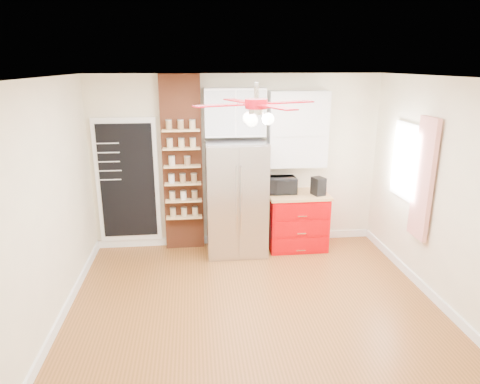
{
  "coord_description": "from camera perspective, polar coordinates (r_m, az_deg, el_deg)",
  "views": [
    {
      "loc": [
        -0.68,
        -4.54,
        2.84
      ],
      "look_at": [
        -0.07,
        0.9,
        1.19
      ],
      "focal_mm": 32.0,
      "sensor_mm": 36.0,
      "label": 1
    }
  ],
  "objects": [
    {
      "name": "chalkboard",
      "position": [
        6.8,
        -14.76,
        1.4
      ],
      "size": [
        0.95,
        0.05,
        1.95
      ],
      "color": "white",
      "rests_on": "wall_back"
    },
    {
      "name": "wall_left",
      "position": [
        5.03,
        -24.26,
        -1.99
      ],
      "size": [
        0.02,
        4.0,
        2.7
      ],
      "primitive_type": "cube",
      "color": "beige",
      "rests_on": "floor"
    },
    {
      "name": "window",
      "position": [
        6.3,
        21.37,
        3.8
      ],
      "size": [
        0.04,
        0.75,
        1.05
      ],
      "primitive_type": "cube",
      "color": "white",
      "rests_on": "wall_right"
    },
    {
      "name": "upper_glass_cabinet",
      "position": [
        6.43,
        -0.71,
        10.62
      ],
      "size": [
        0.9,
        0.35,
        0.7
      ],
      "primitive_type": "cube",
      "color": "white",
      "rests_on": "wall_back"
    },
    {
      "name": "wall_back",
      "position": [
        6.74,
        -0.41,
        4.0
      ],
      "size": [
        4.5,
        0.02,
        2.7
      ],
      "primitive_type": "cube",
      "color": "beige",
      "rests_on": "floor"
    },
    {
      "name": "canister_left",
      "position": [
        6.7,
        11.0,
        0.22
      ],
      "size": [
        0.11,
        0.11,
        0.13
      ],
      "primitive_type": "cylinder",
      "rotation": [
        0.0,
        0.0,
        0.06
      ],
      "color": "red",
      "rests_on": "red_cabinet"
    },
    {
      "name": "upper_shelf_unit",
      "position": [
        6.65,
        7.71,
        8.29
      ],
      "size": [
        0.9,
        0.3,
        1.15
      ],
      "primitive_type": "cube",
      "color": "white",
      "rests_on": "wall_back"
    },
    {
      "name": "floor",
      "position": [
        5.39,
        1.9,
        -15.0
      ],
      "size": [
        4.5,
        4.5,
        0.0
      ],
      "primitive_type": "plane",
      "color": "brown",
      "rests_on": "ground"
    },
    {
      "name": "ceiling_fan",
      "position": [
        4.6,
        2.19,
        11.59
      ],
      "size": [
        1.4,
        1.4,
        0.44
      ],
      "color": "silver",
      "rests_on": "ceiling"
    },
    {
      "name": "fridge",
      "position": [
        6.5,
        -0.5,
        -0.81
      ],
      "size": [
        0.9,
        0.7,
        1.75
      ],
      "primitive_type": "cube",
      "color": "#A7A7AC",
      "rests_on": "floor"
    },
    {
      "name": "canister_right",
      "position": [
        6.77,
        10.08,
        0.49
      ],
      "size": [
        0.1,
        0.1,
        0.15
      ],
      "primitive_type": "cylinder",
      "rotation": [
        0.0,
        0.0,
        -0.11
      ],
      "color": "red",
      "rests_on": "red_cabinet"
    },
    {
      "name": "pantry_jar_oats",
      "position": [
        6.46,
        -9.08,
        4.08
      ],
      "size": [
        0.1,
        0.1,
        0.14
      ],
      "primitive_type": "cylinder",
      "rotation": [
        0.0,
        0.0,
        0.13
      ],
      "color": "beige",
      "rests_on": "brick_pillar"
    },
    {
      "name": "wall_front",
      "position": [
        3.02,
        7.67,
        -12.95
      ],
      "size": [
        4.5,
        0.02,
        2.7
      ],
      "primitive_type": "cube",
      "color": "beige",
      "rests_on": "floor"
    },
    {
      "name": "pantry_jar_beans",
      "position": [
        6.48,
        -7.04,
        4.14
      ],
      "size": [
        0.12,
        0.12,
        0.13
      ],
      "primitive_type": "cylinder",
      "rotation": [
        0.0,
        0.0,
        0.29
      ],
      "color": "olive",
      "rests_on": "brick_pillar"
    },
    {
      "name": "toaster_oven",
      "position": [
        6.67,
        5.48,
        0.92
      ],
      "size": [
        0.46,
        0.31,
        0.25
      ],
      "primitive_type": "imported",
      "rotation": [
        0.0,
        0.0,
        0.01
      ],
      "color": "black",
      "rests_on": "red_cabinet"
    },
    {
      "name": "wall_right",
      "position": [
        5.6,
        25.48,
        -0.32
      ],
      "size": [
        0.02,
        4.0,
        2.7
      ],
      "primitive_type": "cube",
      "color": "beige",
      "rests_on": "floor"
    },
    {
      "name": "curtain",
      "position": [
        5.83,
        23.26,
        1.6
      ],
      "size": [
        0.06,
        0.4,
        1.55
      ],
      "primitive_type": "cube",
      "color": "red",
      "rests_on": "wall_right"
    },
    {
      "name": "ceiling",
      "position": [
        4.59,
        2.23,
        15.03
      ],
      "size": [
        4.5,
        4.5,
        0.0
      ],
      "primitive_type": "plane",
      "color": "white",
      "rests_on": "wall_back"
    },
    {
      "name": "coffee_maker",
      "position": [
        6.65,
        10.4,
        0.77
      ],
      "size": [
        0.21,
        0.24,
        0.27
      ],
      "primitive_type": "cube",
      "rotation": [
        0.0,
        0.0,
        0.31
      ],
      "color": "black",
      "rests_on": "red_cabinet"
    },
    {
      "name": "brick_pillar",
      "position": [
        6.63,
        -7.68,
        3.64
      ],
      "size": [
        0.6,
        0.16,
        2.7
      ],
      "primitive_type": "cube",
      "color": "brown",
      "rests_on": "floor"
    },
    {
      "name": "red_cabinet",
      "position": [
        6.85,
        7.59,
        -3.79
      ],
      "size": [
        0.94,
        0.64,
        0.9
      ],
      "color": "#C60005",
      "rests_on": "floor"
    }
  ]
}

